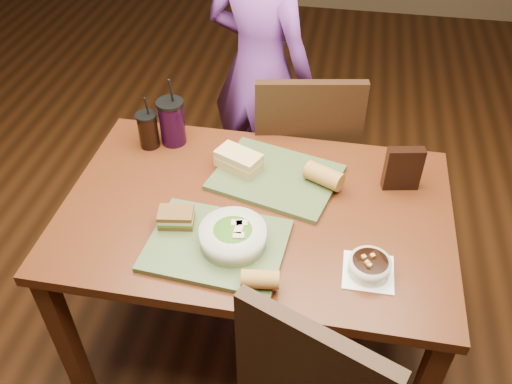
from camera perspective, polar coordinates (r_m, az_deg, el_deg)
ground at (r=2.39m, az=0.00°, el=-14.86°), size 6.00×6.00×0.00m
dining_table at (r=1.88m, az=0.00°, el=-3.66°), size 1.30×0.85×0.75m
chair_far at (r=2.37m, az=5.48°, el=3.57°), size 0.49×0.50×0.98m
diner at (r=2.62m, az=0.37°, el=12.81°), size 0.63×0.51×1.47m
tray_near at (r=1.69m, az=-4.15°, el=-5.60°), size 0.44×0.35×0.02m
tray_far at (r=1.92m, az=2.12°, el=1.55°), size 0.49×0.41×0.02m
salad_bowl at (r=1.66m, az=-2.44°, el=-4.57°), size 0.21×0.21×0.07m
soup_bowl at (r=1.64m, az=11.85°, el=-7.66°), size 0.15×0.15×0.06m
sandwich_near at (r=1.74m, az=-8.41°, el=-2.65°), size 0.12×0.09×0.05m
sandwich_far at (r=1.93m, az=-1.83°, el=3.37°), size 0.18×0.15×0.06m
baguette_near at (r=1.55m, az=0.44°, el=-9.17°), size 0.11×0.07×0.05m
baguette_far at (r=1.88m, az=7.16°, el=1.69°), size 0.15×0.12×0.07m
cup_cola at (r=2.09m, az=-11.28°, el=6.42°), size 0.08×0.08×0.22m
cup_berry at (r=2.08m, az=-8.84°, el=7.31°), size 0.10×0.10×0.28m
chip_bag at (r=1.91m, az=15.21°, el=2.39°), size 0.13×0.06×0.16m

